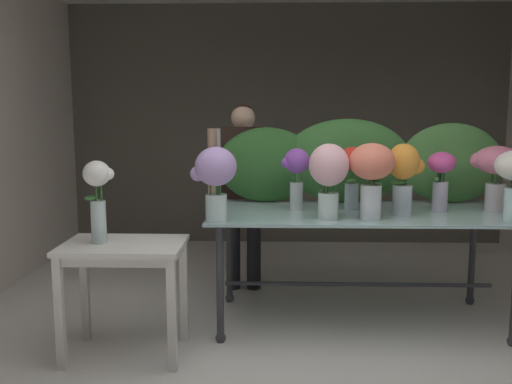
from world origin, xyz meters
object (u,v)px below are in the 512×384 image
vase_lilac_stock (215,176)px  vase_white_roses_tall (98,194)px  display_table_glass (359,226)px  florist (243,177)px  vase_violet_snapdragons (296,172)px  side_table_white (124,259)px  vase_rosy_peonies (496,168)px  vase_coral_anemones (372,171)px  vase_blush_hydrangea (329,173)px  vase_fuchsia_dahlias (441,175)px  vase_scarlet_ranunculus (352,170)px  vase_sunset_freesia (403,173)px

vase_lilac_stock → vase_white_roses_tall: size_ratio=0.94×
display_table_glass → florist: size_ratio=1.34×
vase_violet_snapdragons → side_table_white: bearing=-150.9°
florist → vase_white_roses_tall: 1.56m
vase_rosy_peonies → vase_coral_anemones: bearing=-161.7°
vase_coral_anemones → vase_lilac_stock: vase_coral_anemones is taller
vase_blush_hydrangea → display_table_glass: bearing=50.4°
vase_white_roses_tall → vase_violet_snapdragons: bearing=26.1°
vase_fuchsia_dahlias → vase_blush_hydrangea: size_ratio=0.85×
vase_lilac_stock → vase_fuchsia_dahlias: vase_lilac_stock is taller
vase_coral_anemones → vase_lilac_stock: size_ratio=1.04×
vase_rosy_peonies → vase_blush_hydrangea: (-1.20, -0.31, -0.01)m
side_table_white → vase_white_roses_tall: (-0.15, 0.00, 0.41)m
vase_coral_anemones → vase_fuchsia_dahlias: (0.55, 0.31, -0.06)m
side_table_white → vase_rosy_peonies: bearing=13.6°
vase_fuchsia_dahlias → vase_coral_anemones: bearing=-150.3°
display_table_glass → vase_white_roses_tall: size_ratio=4.17×
florist → vase_blush_hydrangea: bearing=-59.5°
display_table_glass → vase_blush_hydrangea: (-0.25, -0.31, 0.41)m
florist → vase_rosy_peonies: 1.96m
display_table_glass → vase_coral_anemones: vase_coral_anemones is taller
side_table_white → vase_blush_hydrangea: 1.41m
florist → vase_violet_snapdragons: bearing=-60.3°
vase_violet_snapdragons → vase_scarlet_ranunculus: size_ratio=0.98×
side_table_white → vase_violet_snapdragons: size_ratio=1.67×
vase_coral_anemones → vase_blush_hydrangea: size_ratio=1.01×
vase_lilac_stock → vase_rosy_peonies: bearing=11.9°
vase_sunset_freesia → vase_blush_hydrangea: size_ratio=0.98×
vase_lilac_stock → vase_blush_hydrangea: 0.74m
vase_coral_anemones → side_table_white: bearing=-169.2°
vase_blush_hydrangea → vase_violet_snapdragons: bearing=122.4°
vase_blush_hydrangea → vase_lilac_stock: bearing=-172.7°
vase_rosy_peonies → vase_blush_hydrangea: 1.24m
vase_lilac_stock → vase_fuchsia_dahlias: (1.56, 0.41, -0.04)m
vase_fuchsia_dahlias → vase_sunset_freesia: size_ratio=0.86×
vase_sunset_freesia → vase_fuchsia_dahlias: bearing=26.7°
vase_rosy_peonies → florist: bearing=158.1°
vase_white_roses_tall → florist: bearing=58.4°
vase_fuchsia_dahlias → vase_scarlet_ranunculus: size_ratio=0.93×
vase_fuchsia_dahlias → vase_sunset_freesia: vase_sunset_freesia is taller
vase_lilac_stock → vase_violet_snapdragons: 0.67m
florist → vase_sunset_freesia: (1.14, -0.87, 0.13)m
vase_coral_anemones → vase_sunset_freesia: bearing=33.1°
vase_scarlet_ranunculus → vase_white_roses_tall: bearing=-158.4°
vase_fuchsia_dahlias → vase_violet_snapdragons: size_ratio=0.95×
florist → vase_rosy_peonies: florist is taller
display_table_glass → vase_violet_snapdragons: (-0.45, 0.01, 0.39)m
display_table_glass → side_table_white: display_table_glass is taller
vase_violet_snapdragons → vase_scarlet_ranunculus: bearing=6.3°
vase_fuchsia_dahlias → vase_white_roses_tall: size_ratio=0.83×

